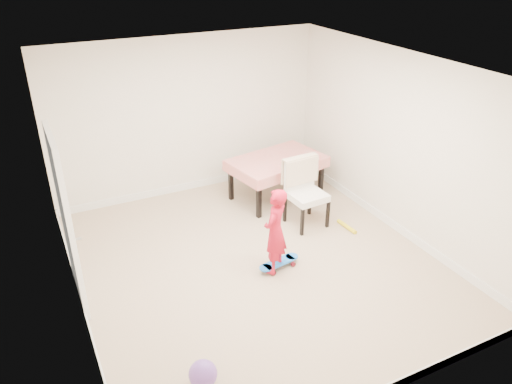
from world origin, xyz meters
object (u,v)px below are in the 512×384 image
skateboard (279,264)px  dining_table (276,178)px  child (275,234)px  balloon (203,374)px  dining_chair (307,194)px

skateboard → dining_table: bearing=52.8°
dining_table → child: bearing=-129.6°
child → balloon: bearing=2.0°
child → balloon: (-1.50, -1.33, -0.44)m
balloon → dining_chair: bearing=41.1°
dining_chair → skateboard: bearing=-141.9°
dining_chair → child: (-1.00, -0.85, 0.06)m
skateboard → child: child is taller
child → dining_table: bearing=-158.6°
skateboard → child: (-0.09, -0.05, 0.53)m
dining_table → child: child is taller
dining_table → dining_chair: size_ratio=1.44×
child → balloon: 2.05m
skateboard → child: bearing=-161.7°
dining_chair → skateboard: 1.30m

